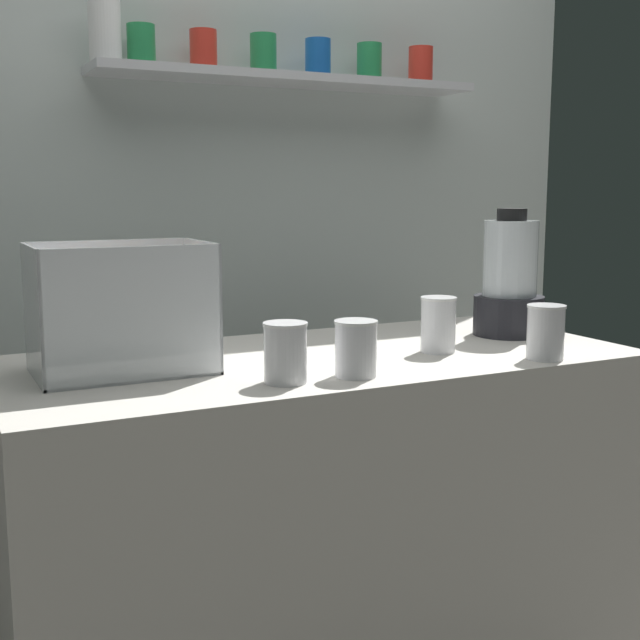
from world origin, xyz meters
name	(u,v)px	position (x,y,z in m)	size (l,w,h in m)	color
counter	(320,546)	(0.00, 0.00, 0.45)	(1.40, 0.64, 0.90)	beige
back_wall_unit	(208,190)	(0.01, 0.77, 1.26)	(2.60, 0.24, 2.50)	silver
carrot_display_bin	(122,332)	(-0.43, 0.03, 0.98)	(0.35, 0.23, 0.26)	white
blender_pitcher	(509,284)	(0.55, 0.02, 1.03)	(0.18, 0.18, 0.32)	black
juice_cup_pomegranate_far_left	(285,355)	(-0.18, -0.21, 0.95)	(0.09, 0.09, 0.12)	white
juice_cup_orange_left	(356,352)	(-0.03, -0.22, 0.95)	(0.09, 0.09, 0.11)	white
juice_cup_mango_middle	(438,328)	(0.26, -0.08, 0.96)	(0.08, 0.08, 0.13)	white
juice_cup_mango_right	(546,334)	(0.42, -0.25, 0.96)	(0.08, 0.08, 0.12)	white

